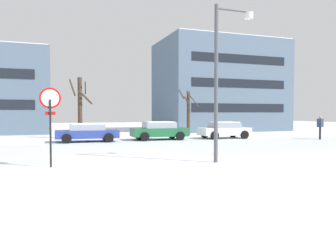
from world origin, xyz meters
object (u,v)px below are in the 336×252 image
Objects in this scene: street_lamp at (223,68)px; pedestrian_crossing at (320,126)px; parked_car_white at (224,130)px; stop_sign at (50,112)px; parked_car_blue at (87,132)px; parked_car_green at (159,130)px.

pedestrian_crossing is (12.93, 8.17, -2.76)m from street_lamp.
pedestrian_crossing reaches higher than parked_car_white.
stop_sign is 0.67× the size of parked_car_blue.
parked_car_white is at bearing -4.21° from parked_car_green.
parked_car_white is (6.54, 11.56, -3.13)m from street_lamp.
stop_sign is 17.01m from parked_car_white.
parked_car_white is at bearing 152.10° from pedestrian_crossing.
parked_car_blue is at bearing 178.26° from parked_car_white.
stop_sign reaches higher than parked_car_blue.
parked_car_green is at bearing 0.74° from parked_car_blue.
parked_car_blue is (-4.11, 11.88, -3.14)m from street_lamp.
parked_car_blue is at bearing 77.37° from stop_sign.
street_lamp reaches higher than parked_car_green.
street_lamp reaches higher than parked_car_white.
parked_car_blue is at bearing 167.72° from pedestrian_crossing.
stop_sign reaches higher than pedestrian_crossing.
parked_car_blue is 2.40× the size of pedestrian_crossing.
parked_car_blue is 17.44m from pedestrian_crossing.
parked_car_white is (13.12, 10.75, -1.35)m from stop_sign.
parked_car_white is at bearing 60.52° from street_lamp.
parked_car_green is 5.34m from parked_car_white.
parked_car_green is 1.05× the size of parked_car_white.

